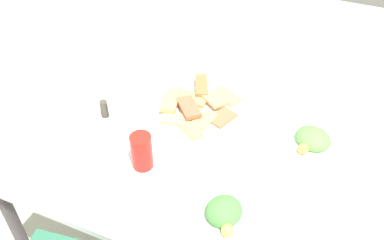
% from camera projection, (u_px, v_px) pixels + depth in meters
% --- Properties ---
extents(dining_table, '(1.13, 0.87, 0.75)m').
position_uv_depth(dining_table, '(188.00, 155.00, 1.46)').
color(dining_table, white).
rests_on(dining_table, ground_plane).
extents(pide_platter, '(0.35, 0.35, 0.04)m').
position_uv_depth(pide_platter, '(197.00, 108.00, 1.51)').
color(pide_platter, white).
rests_on(pide_platter, dining_table).
extents(salad_plate_greens, '(0.20, 0.20, 0.06)m').
position_uv_depth(salad_plate_greens, '(224.00, 213.00, 1.15)').
color(salad_plate_greens, white).
rests_on(salad_plate_greens, dining_table).
extents(salad_plate_rice, '(0.20, 0.20, 0.06)m').
position_uv_depth(salad_plate_rice, '(312.00, 140.00, 1.37)').
color(salad_plate_rice, white).
rests_on(salad_plate_rice, dining_table).
extents(soda_can, '(0.09, 0.09, 0.12)m').
position_uv_depth(soda_can, '(142.00, 151.00, 1.27)').
color(soda_can, red).
rests_on(soda_can, dining_table).
extents(paper_napkin, '(0.14, 0.14, 0.00)m').
position_uv_depth(paper_napkin, '(61.00, 116.00, 1.49)').
color(paper_napkin, white).
rests_on(paper_napkin, dining_table).
extents(fork, '(0.16, 0.06, 0.00)m').
position_uv_depth(fork, '(64.00, 112.00, 1.50)').
color(fork, silver).
rests_on(fork, paper_napkin).
extents(spoon, '(0.18, 0.08, 0.00)m').
position_uv_depth(spoon, '(58.00, 118.00, 1.48)').
color(spoon, silver).
rests_on(spoon, paper_napkin).
extents(condiment_caddy, '(0.11, 0.11, 0.08)m').
position_uv_depth(condiment_caddy, '(109.00, 114.00, 1.46)').
color(condiment_caddy, '#B2B2B7').
rests_on(condiment_caddy, dining_table).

